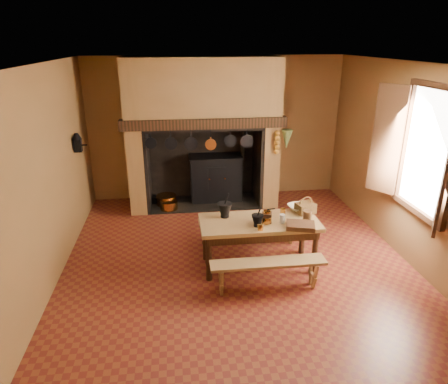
# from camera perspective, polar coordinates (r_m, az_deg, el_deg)

# --- Properties ---
(floor) EXTENTS (5.50, 5.50, 0.00)m
(floor) POSITION_cam_1_polar(r_m,az_deg,el_deg) (6.01, 1.83, -9.84)
(floor) COLOR brown
(floor) RESTS_ON ground
(ceiling) EXTENTS (5.50, 5.50, 0.00)m
(ceiling) POSITION_cam_1_polar(r_m,az_deg,el_deg) (5.17, 2.20, 17.87)
(ceiling) COLOR silver
(ceiling) RESTS_ON back_wall
(back_wall) EXTENTS (5.00, 0.02, 2.80)m
(back_wall) POSITION_cam_1_polar(r_m,az_deg,el_deg) (8.06, -1.12, 8.99)
(back_wall) COLOR olive
(back_wall) RESTS_ON floor
(wall_left) EXTENTS (0.02, 5.50, 2.80)m
(wall_left) POSITION_cam_1_polar(r_m,az_deg,el_deg) (5.62, -24.09, 1.70)
(wall_left) COLOR olive
(wall_left) RESTS_ON floor
(wall_right) EXTENTS (0.02, 5.50, 2.80)m
(wall_right) POSITION_cam_1_polar(r_m,az_deg,el_deg) (6.32, 25.05, 3.56)
(wall_right) COLOR olive
(wall_right) RESTS_ON floor
(wall_front) EXTENTS (5.00, 0.02, 2.80)m
(wall_front) POSITION_cam_1_polar(r_m,az_deg,el_deg) (3.00, 10.53, -13.50)
(wall_front) COLOR olive
(wall_front) RESTS_ON floor
(chimney_breast) EXTENTS (2.95, 0.96, 2.80)m
(chimney_breast) POSITION_cam_1_polar(r_m,az_deg,el_deg) (7.53, -3.09, 11.29)
(chimney_breast) COLOR olive
(chimney_breast) RESTS_ON floor
(iron_range) EXTENTS (1.12, 0.55, 1.60)m
(iron_range) POSITION_cam_1_polar(r_m,az_deg,el_deg) (8.02, -1.14, 2.11)
(iron_range) COLOR black
(iron_range) RESTS_ON floor
(hearth_pans) EXTENTS (0.51, 0.62, 0.20)m
(hearth_pans) POSITION_cam_1_polar(r_m,az_deg,el_deg) (7.90, -8.23, -1.41)
(hearth_pans) COLOR #B16F28
(hearth_pans) RESTS_ON floor
(hanging_pans) EXTENTS (1.92, 0.29, 0.27)m
(hanging_pans) POSITION_cam_1_polar(r_m,az_deg,el_deg) (7.13, -3.04, 7.02)
(hanging_pans) COLOR black
(hanging_pans) RESTS_ON chimney_breast
(onion_string) EXTENTS (0.12, 0.10, 0.46)m
(onion_string) POSITION_cam_1_polar(r_m,az_deg,el_deg) (7.34, 7.55, 7.03)
(onion_string) COLOR #B67521
(onion_string) RESTS_ON chimney_breast
(herb_bunch) EXTENTS (0.20, 0.20, 0.35)m
(herb_bunch) POSITION_cam_1_polar(r_m,az_deg,el_deg) (7.37, 8.93, 7.42)
(herb_bunch) COLOR #4E592A
(herb_bunch) RESTS_ON chimney_breast
(window) EXTENTS (0.39, 1.75, 1.76)m
(window) POSITION_cam_1_polar(r_m,az_deg,el_deg) (5.84, 26.23, 5.14)
(window) COLOR white
(window) RESTS_ON wall_right
(wall_coffee_mill) EXTENTS (0.23, 0.16, 0.31)m
(wall_coffee_mill) POSITION_cam_1_polar(r_m,az_deg,el_deg) (7.01, -20.23, 6.82)
(wall_coffee_mill) COLOR black
(wall_coffee_mill) RESTS_ON wall_left
(work_table) EXTENTS (1.66, 0.74, 0.72)m
(work_table) POSITION_cam_1_polar(r_m,az_deg,el_deg) (5.64, 5.03, -5.15)
(work_table) COLOR #A97B4D
(work_table) RESTS_ON floor
(bench_front) EXTENTS (1.50, 0.26, 0.42)m
(bench_front) POSITION_cam_1_polar(r_m,az_deg,el_deg) (5.27, 6.29, -10.81)
(bench_front) COLOR #A97B4D
(bench_front) RESTS_ON floor
(bench_back) EXTENTS (1.62, 0.28, 0.46)m
(bench_back) POSITION_cam_1_polar(r_m,az_deg,el_deg) (6.31, 3.76, -4.77)
(bench_back) COLOR #A97B4D
(bench_back) RESTS_ON floor
(mortar_large) EXTENTS (0.21, 0.21, 0.36)m
(mortar_large) POSITION_cam_1_polar(r_m,az_deg,el_deg) (5.63, 0.12, -2.50)
(mortar_large) COLOR black
(mortar_large) RESTS_ON work_table
(mortar_small) EXTENTS (0.16, 0.16, 0.28)m
(mortar_small) POSITION_cam_1_polar(r_m,az_deg,el_deg) (5.39, 4.80, -4.00)
(mortar_small) COLOR black
(mortar_small) RESTS_ON work_table
(coffee_grinder) EXTENTS (0.19, 0.16, 0.21)m
(coffee_grinder) POSITION_cam_1_polar(r_m,az_deg,el_deg) (5.54, 6.14, -3.52)
(coffee_grinder) COLOR #3A2212
(coffee_grinder) RESTS_ON work_table
(brass_mug_a) EXTENTS (0.08, 0.08, 0.08)m
(brass_mug_a) POSITION_cam_1_polar(r_m,az_deg,el_deg) (5.31, 5.23, -5.03)
(brass_mug_a) COLOR #B16F28
(brass_mug_a) RESTS_ON work_table
(brass_mug_b) EXTENTS (0.08, 0.08, 0.09)m
(brass_mug_b) POSITION_cam_1_polar(r_m,az_deg,el_deg) (5.81, 8.41, -2.75)
(brass_mug_b) COLOR #B16F28
(brass_mug_b) RESTS_ON work_table
(mixing_bowl) EXTENTS (0.39, 0.39, 0.08)m
(mixing_bowl) POSITION_cam_1_polar(r_m,az_deg,el_deg) (5.99, 10.67, -2.22)
(mixing_bowl) COLOR beige
(mixing_bowl) RESTS_ON work_table
(stoneware_crock) EXTENTS (0.14, 0.14, 0.15)m
(stoneware_crock) POSITION_cam_1_polar(r_m,az_deg,el_deg) (5.65, 11.79, -3.35)
(stoneware_crock) COLOR #50331D
(stoneware_crock) RESTS_ON work_table
(glass_jar) EXTENTS (0.10, 0.10, 0.13)m
(glass_jar) POSITION_cam_1_polar(r_m,az_deg,el_deg) (5.53, 8.31, -3.79)
(glass_jar) COLOR beige
(glass_jar) RESTS_ON work_table
(wicker_basket) EXTENTS (0.31, 0.26, 0.26)m
(wicker_basket) POSITION_cam_1_polar(r_m,az_deg,el_deg) (5.90, 11.55, -2.18)
(wicker_basket) COLOR #4D2F17
(wicker_basket) RESTS_ON work_table
(wooden_tray) EXTENTS (0.43, 0.36, 0.06)m
(wooden_tray) POSITION_cam_1_polar(r_m,az_deg,el_deg) (5.45, 10.86, -4.74)
(wooden_tray) COLOR #3A2212
(wooden_tray) RESTS_ON work_table
(brass_cup) EXTENTS (0.17, 0.17, 0.11)m
(brass_cup) POSITION_cam_1_polar(r_m,az_deg,el_deg) (5.48, 6.10, -4.07)
(brass_cup) COLOR #B16F28
(brass_cup) RESTS_ON work_table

